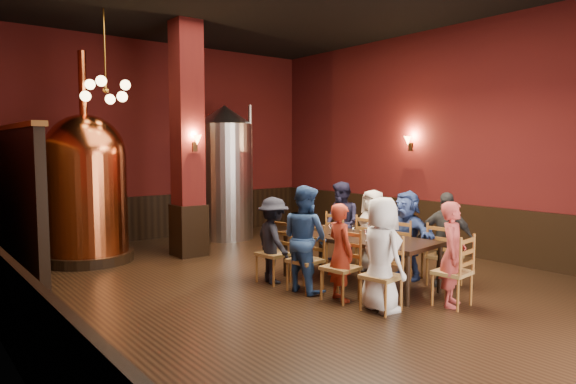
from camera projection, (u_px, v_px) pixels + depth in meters
room at (289, 138)px, 7.84m from camera, size 10.00×10.02×4.50m
wainscot_right at (442, 227)px, 10.42m from camera, size 0.08×9.90×1.00m
wainscot_back at (158, 217)px, 11.90m from camera, size 7.90×0.08×1.00m
wainscot_left at (2, 296)px, 5.58m from camera, size 0.08×9.90×1.00m
column at (187, 140)px, 9.86m from camera, size 0.58×0.58×4.50m
partition at (18, 202)px, 8.50m from camera, size 0.22×3.50×2.40m
pendant_cluster at (106, 90)px, 8.95m from camera, size 0.90×0.90×1.70m
sconce_wall at (411, 143)px, 10.86m from camera, size 0.20×0.20×0.36m
sconce_column at (195, 142)px, 9.63m from camera, size 0.20×0.20×0.36m
dining_table at (358, 240)px, 7.88m from camera, size 1.32×2.51×0.75m
chair_0 at (381, 276)px, 6.60m from camera, size 0.52×0.52×0.92m
person_0 at (382, 254)px, 6.58m from camera, size 0.59×0.80×1.48m
chair_1 at (340, 267)px, 7.07m from camera, size 0.52×0.52×0.92m
person_1 at (341, 252)px, 7.05m from camera, size 0.42×0.55×1.35m
chair_2 at (305, 260)px, 7.53m from camera, size 0.52×0.52×0.92m
person_2 at (305, 238)px, 7.50m from camera, size 0.42×0.78×1.56m
chair_3 at (273, 253)px, 8.00m from camera, size 0.52×0.52×0.92m
person_3 at (273, 240)px, 7.98m from camera, size 0.66×0.95×1.34m
chair_4 at (445, 256)px, 7.81m from camera, size 0.52×0.52×0.92m
person_4 at (445, 239)px, 7.79m from camera, size 0.65×0.91×1.44m
chair_5 at (406, 250)px, 8.28m from camera, size 0.52×0.52×0.92m
person_5 at (407, 234)px, 8.26m from camera, size 0.53×1.35×1.42m
chair_6 at (372, 244)px, 8.74m from camera, size 0.52×0.52×0.92m
person_6 at (373, 231)px, 8.72m from camera, size 0.48×0.70×1.39m
chair_7 at (341, 239)px, 9.21m from camera, size 0.52×0.52×0.92m
person_7 at (342, 223)px, 9.18m from camera, size 0.49×0.78×1.50m
chair_8 at (452, 272)px, 6.82m from camera, size 0.52×0.52×0.92m
person_8 at (453, 254)px, 6.80m from camera, size 0.61×0.53×1.40m
copper_kettle at (86, 186)px, 9.39m from camera, size 1.91×1.91×3.83m
steel_vessel at (225, 172)px, 11.80m from camera, size 1.68×1.68×3.06m
rose_vase at (308, 217)px, 8.52m from camera, size 0.18×0.18×0.31m
wine_glass_0 at (330, 229)px, 7.98m from camera, size 0.07×0.07×0.17m
wine_glass_1 at (383, 230)px, 7.94m from camera, size 0.07×0.07×0.17m
wine_glass_2 at (369, 229)px, 8.01m from camera, size 0.07×0.07×0.17m
wine_glass_3 at (346, 230)px, 7.93m from camera, size 0.07×0.07×0.17m
wine_glass_4 at (353, 231)px, 7.86m from camera, size 0.07×0.07×0.17m
wine_glass_5 at (366, 235)px, 7.44m from camera, size 0.07×0.07×0.17m
wine_glass_6 at (353, 231)px, 7.83m from camera, size 0.07×0.07×0.17m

